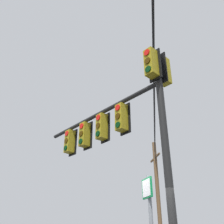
# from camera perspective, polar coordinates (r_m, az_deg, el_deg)

# --- Properties ---
(signal_mast_assembly) EXTENTS (3.29, 5.30, 6.54)m
(signal_mast_assembly) POSITION_cam_1_polar(r_m,az_deg,el_deg) (8.25, 1.94, -2.47)
(signal_mast_assembly) COLOR black
(signal_mast_assembly) RESTS_ON ground
(utility_pole_wooden) EXTENTS (0.31, 2.37, 9.10)m
(utility_pole_wooden) POSITION_cam_1_polar(r_m,az_deg,el_deg) (21.43, 10.02, -17.77)
(utility_pole_wooden) COLOR brown
(utility_pole_wooden) RESTS_ON ground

